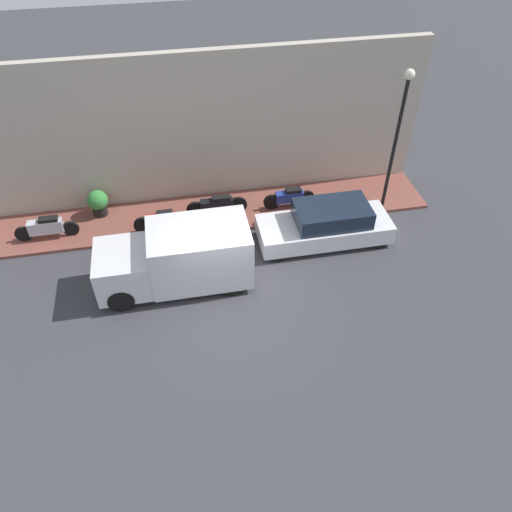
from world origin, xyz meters
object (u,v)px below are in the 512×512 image
(delivery_van, at_px, (177,258))
(motorcycle_red, at_px, (162,220))
(motorcycle_black, at_px, (217,205))
(scooter_silver, at_px, (46,227))
(motorcycle_blue, at_px, (290,197))
(streetlamp, at_px, (399,126))
(parked_car, at_px, (326,225))
(potted_plant, at_px, (98,202))

(delivery_van, relative_size, motorcycle_red, 2.41)
(delivery_van, bearing_deg, motorcycle_black, -27.88)
(motorcycle_black, distance_m, scooter_silver, 5.62)
(motorcycle_blue, relative_size, streetlamp, 0.37)
(scooter_silver, bearing_deg, motorcycle_blue, -88.85)
(parked_car, bearing_deg, motorcycle_blue, 21.99)
(scooter_silver, xyz_separation_m, potted_plant, (0.97, -1.62, 0.09))
(scooter_silver, relative_size, streetlamp, 0.41)
(motorcycle_blue, xyz_separation_m, potted_plant, (0.81, 6.55, 0.11))
(motorcycle_red, bearing_deg, delivery_van, -171.48)
(delivery_van, bearing_deg, scooter_silver, 55.79)
(delivery_van, distance_m, motorcycle_red, 2.51)
(motorcycle_red, distance_m, motorcycle_blue, 4.50)
(motorcycle_blue, distance_m, streetlamp, 4.29)
(motorcycle_red, xyz_separation_m, motorcycle_black, (0.48, -1.91, 0.02))
(streetlamp, xyz_separation_m, potted_plant, (1.41, 9.80, -2.62))
(parked_car, distance_m, streetlamp, 3.82)
(motorcycle_black, height_order, motorcycle_blue, motorcycle_black)
(motorcycle_black, bearing_deg, motorcycle_red, 104.07)
(streetlamp, relative_size, potted_plant, 5.22)
(scooter_silver, distance_m, potted_plant, 1.89)
(motorcycle_blue, bearing_deg, parked_car, -158.01)
(parked_car, distance_m, motorcycle_black, 3.80)
(motorcycle_black, relative_size, streetlamp, 0.42)
(delivery_van, xyz_separation_m, motorcycle_red, (2.44, 0.37, -0.46))
(parked_car, height_order, motorcycle_blue, parked_car)
(parked_car, relative_size, motorcycle_blue, 2.33)
(streetlamp, bearing_deg, potted_plant, 81.79)
(delivery_van, height_order, streetlamp, streetlamp)
(parked_car, relative_size, motorcycle_red, 2.33)
(scooter_silver, bearing_deg, potted_plant, -59.02)
(motorcycle_red, xyz_separation_m, scooter_silver, (0.32, 3.70, 0.02))
(parked_car, distance_m, motorcycle_red, 5.41)
(parked_car, relative_size, delivery_van, 0.97)
(parked_car, xyz_separation_m, delivery_van, (-1.06, 4.86, 0.34))
(motorcycle_black, distance_m, potted_plant, 4.08)
(delivery_van, distance_m, motorcycle_blue, 5.06)
(motorcycle_black, height_order, potted_plant, potted_plant)
(potted_plant, bearing_deg, streetlamp, -98.21)
(parked_car, distance_m, motorcycle_blue, 2.02)
(delivery_van, distance_m, streetlamp, 8.03)
(motorcycle_blue, distance_m, scooter_silver, 8.17)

